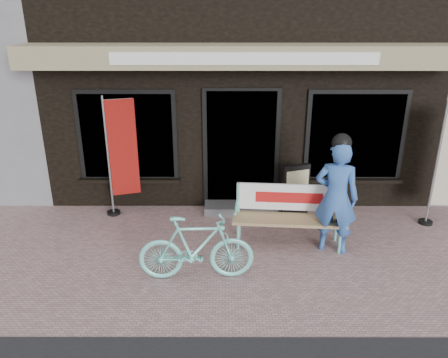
{
  "coord_description": "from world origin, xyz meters",
  "views": [
    {
      "loc": [
        -0.29,
        -5.41,
        3.44
      ],
      "look_at": [
        -0.3,
        0.7,
        1.05
      ],
      "focal_mm": 35.0,
      "sensor_mm": 36.0,
      "label": 1
    }
  ],
  "objects_px": {
    "bench": "(289,210)",
    "bicycle": "(196,248)",
    "person": "(336,195)",
    "nobori_red": "(121,155)",
    "menu_stand": "(295,191)"
  },
  "relations": [
    {
      "from": "nobori_red",
      "to": "bicycle",
      "type": "bearing_deg",
      "value": -73.35
    },
    {
      "from": "bench",
      "to": "bicycle",
      "type": "distance_m",
      "value": 1.7
    },
    {
      "from": "bench",
      "to": "nobori_red",
      "type": "relative_size",
      "value": 0.82
    },
    {
      "from": "bicycle",
      "to": "menu_stand",
      "type": "bearing_deg",
      "value": -43.59
    },
    {
      "from": "bench",
      "to": "nobori_red",
      "type": "xyz_separation_m",
      "value": [
        -2.78,
        1.06,
        0.55
      ]
    },
    {
      "from": "bench",
      "to": "menu_stand",
      "type": "bearing_deg",
      "value": 79.22
    },
    {
      "from": "bench",
      "to": "menu_stand",
      "type": "xyz_separation_m",
      "value": [
        0.23,
        0.84,
        -0.04
      ]
    },
    {
      "from": "bicycle",
      "to": "menu_stand",
      "type": "height_order",
      "value": "menu_stand"
    },
    {
      "from": "bicycle",
      "to": "nobori_red",
      "type": "distance_m",
      "value": 2.57
    },
    {
      "from": "bicycle",
      "to": "nobori_red",
      "type": "xyz_separation_m",
      "value": [
        -1.41,
        2.06,
        0.63
      ]
    },
    {
      "from": "person",
      "to": "bicycle",
      "type": "height_order",
      "value": "person"
    },
    {
      "from": "bicycle",
      "to": "nobori_red",
      "type": "bearing_deg",
      "value": 31.76
    },
    {
      "from": "person",
      "to": "nobori_red",
      "type": "xyz_separation_m",
      "value": [
        -3.42,
        1.3,
        0.2
      ]
    },
    {
      "from": "bench",
      "to": "menu_stand",
      "type": "height_order",
      "value": "menu_stand"
    },
    {
      "from": "bicycle",
      "to": "menu_stand",
      "type": "xyz_separation_m",
      "value": [
        1.6,
        1.84,
        0.04
      ]
    }
  ]
}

